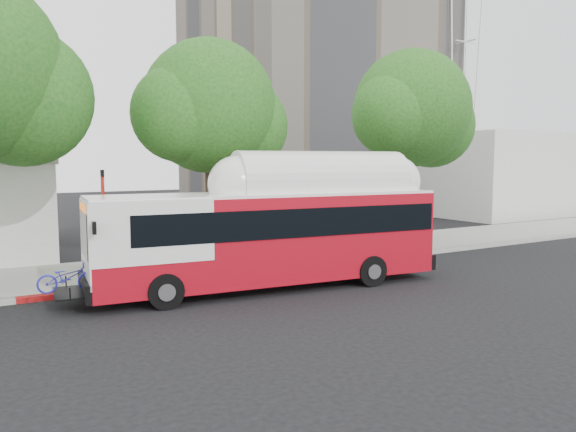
# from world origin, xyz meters

# --- Properties ---
(ground) EXTENTS (120.00, 120.00, 0.00)m
(ground) POSITION_xyz_m (0.00, 0.00, 0.00)
(ground) COLOR black
(ground) RESTS_ON ground
(sidewalk) EXTENTS (60.00, 5.00, 0.15)m
(sidewalk) POSITION_xyz_m (0.00, 6.50, 0.07)
(sidewalk) COLOR gray
(sidewalk) RESTS_ON ground
(curb_strip) EXTENTS (60.00, 0.30, 0.15)m
(curb_strip) POSITION_xyz_m (0.00, 3.90, 0.07)
(curb_strip) COLOR gray
(curb_strip) RESTS_ON ground
(red_curb_segment) EXTENTS (10.00, 0.32, 0.16)m
(red_curb_segment) POSITION_xyz_m (-3.00, 3.90, 0.08)
(red_curb_segment) COLOR maroon
(red_curb_segment) RESTS_ON ground
(street_tree_mid) EXTENTS (5.75, 5.00, 8.62)m
(street_tree_mid) POSITION_xyz_m (-0.59, 6.06, 5.91)
(street_tree_mid) COLOR #2D2116
(street_tree_mid) RESTS_ON ground
(street_tree_right) EXTENTS (6.21, 5.40, 9.18)m
(street_tree_right) POSITION_xyz_m (9.44, 5.86, 6.26)
(street_tree_right) COLOR #2D2116
(street_tree_right) RESTS_ON ground
(apartment_tower) EXTENTS (18.00, 18.00, 37.00)m
(apartment_tower) POSITION_xyz_m (18.00, 28.00, 17.62)
(apartment_tower) COLOR gray
(apartment_tower) RESTS_ON ground
(horizon_block) EXTENTS (20.00, 12.00, 6.00)m
(horizon_block) POSITION_xyz_m (30.00, 16.00, 3.00)
(horizon_block) COLOR silver
(horizon_block) RESTS_ON ground
(transit_bus) EXTENTS (12.13, 3.57, 3.54)m
(transit_bus) POSITION_xyz_m (-0.69, 1.75, 1.65)
(transit_bus) COLOR #A20B18
(transit_bus) RESTS_ON ground
(signal_pole) EXTENTS (0.11, 0.36, 3.82)m
(signal_pole) POSITION_xyz_m (-5.31, 4.48, 1.96)
(signal_pole) COLOR #B51A13
(signal_pole) RESTS_ON ground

